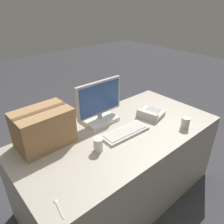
% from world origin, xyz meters
% --- Properties ---
extents(ground_plane, '(12.00, 12.00, 0.00)m').
position_xyz_m(ground_plane, '(0.00, 0.00, 0.00)').
color(ground_plane, '#38383D').
extents(office_desk, '(1.80, 0.90, 0.73)m').
position_xyz_m(office_desk, '(0.00, 0.00, 0.36)').
color(office_desk, '#A89E8E').
rests_on(office_desk, ground_plane).
extents(monitor, '(0.47, 0.23, 0.39)m').
position_xyz_m(monitor, '(-0.01, 0.26, 0.89)').
color(monitor, white).
rests_on(monitor, office_desk).
extents(keyboard, '(0.43, 0.18, 0.03)m').
position_xyz_m(keyboard, '(0.02, -0.04, 0.74)').
color(keyboard, beige).
rests_on(keyboard, office_desk).
extents(desk_phone, '(0.24, 0.26, 0.07)m').
position_xyz_m(desk_phone, '(0.41, 0.01, 0.75)').
color(desk_phone, beige).
rests_on(desk_phone, office_desk).
extents(paper_cup_left, '(0.08, 0.08, 0.11)m').
position_xyz_m(paper_cup_left, '(-0.29, -0.07, 0.78)').
color(paper_cup_left, white).
rests_on(paper_cup_left, office_desk).
extents(paper_cup_right, '(0.08, 0.08, 0.10)m').
position_xyz_m(paper_cup_right, '(0.48, -0.32, 0.78)').
color(paper_cup_right, beige).
rests_on(paper_cup_right, office_desk).
extents(spoon, '(0.04, 0.15, 0.00)m').
position_xyz_m(spoon, '(-0.77, -0.31, 0.73)').
color(spoon, '#B2B2B7').
rests_on(spoon, office_desk).
extents(cardboard_box, '(0.42, 0.29, 0.29)m').
position_xyz_m(cardboard_box, '(-0.55, 0.27, 0.87)').
color(cardboard_box, '#9E754C').
rests_on(cardboard_box, office_desk).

